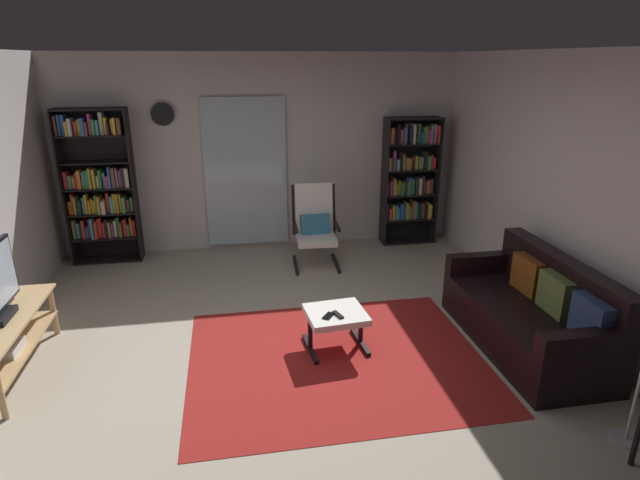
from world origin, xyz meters
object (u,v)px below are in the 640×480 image
bookshelf_near_sofa (410,177)px  ottoman (336,318)px  lounge_armchair (315,223)px  tv_stand (2,338)px  leather_sofa (532,315)px  wall_clock (163,114)px  tv_remote (338,315)px  bookshelf_near_tv (100,186)px  cell_phone (329,316)px

bookshelf_near_sofa → ottoman: bearing=-120.8°
lounge_armchair → tv_stand: bearing=-145.6°
leather_sofa → ottoman: size_ratio=3.18×
bookshelf_near_sofa → leather_sofa: 3.05m
ottoman → wall_clock: (-1.66, 2.86, 1.55)m
lounge_armchair → tv_remote: lounge_armchair is taller
bookshelf_near_tv → lounge_armchair: bookshelf_near_tv is taller
tv_stand → lounge_armchair: (2.95, 2.03, 0.20)m
lounge_armchair → ottoman: 2.12m
cell_phone → tv_remote: bearing=35.3°
tv_stand → wall_clock: wall_clock is taller
bookshelf_near_sofa → cell_phone: size_ratio=12.64×
wall_clock → ottoman: bearing=-59.8°
bookshelf_near_sofa → wall_clock: (-3.27, 0.16, 0.89)m
leather_sofa → tv_remote: size_ratio=12.38×
bookshelf_near_tv → leather_sofa: size_ratio=1.10×
bookshelf_near_tv → tv_remote: bearing=-47.9°
ottoman → leather_sofa: bearing=-9.0°
bookshelf_near_sofa → cell_phone: 3.30m
bookshelf_near_sofa → leather_sofa: bookshelf_near_sofa is taller
bookshelf_near_sofa → cell_phone: bearing=-121.4°
ottoman → cell_phone: (-0.08, -0.08, 0.07)m
leather_sofa → cell_phone: bearing=173.7°
bookshelf_near_sofa → cell_phone: (-1.69, -2.77, -0.59)m
bookshelf_near_sofa → tv_remote: 3.26m
lounge_armchair → wall_clock: bearing=157.4°
bookshelf_near_tv → tv_remote: bookshelf_near_tv is taller
ottoman → tv_remote: (0.00, -0.08, 0.07)m
leather_sofa → ottoman: (-1.76, 0.28, -0.01)m
leather_sofa → cell_phone: (-1.85, 0.20, 0.06)m
tv_stand → lounge_armchair: bearing=34.4°
tv_remote → cell_phone: tv_remote is taller
tv_stand → tv_remote: tv_stand is taller
bookshelf_near_sofa → leather_sofa: (0.16, -2.97, -0.64)m
bookshelf_near_tv → wall_clock: (0.83, 0.18, 0.85)m
bookshelf_near_sofa → wall_clock: wall_clock is taller
bookshelf_near_tv → cell_phone: bearing=-48.9°
tv_remote → tv_stand: bearing=158.8°
tv_stand → leather_sofa: leather_sofa is taller
tv_stand → leather_sofa: size_ratio=0.77×
leather_sofa → wall_clock: wall_clock is taller
bookshelf_near_sofa → tv_remote: bearing=-120.1°
bookshelf_near_sofa → tv_remote: size_ratio=12.29×
bookshelf_near_tv → bookshelf_near_sofa: bearing=0.2°
bookshelf_near_sofa → lounge_armchair: size_ratio=1.73×
bookshelf_near_sofa → cell_phone: bookshelf_near_sofa is taller
ottoman → tv_remote: tv_remote is taller
bookshelf_near_tv → lounge_armchair: (2.65, -0.58, -0.46)m
bookshelf_near_tv → wall_clock: 1.20m
cell_phone → wall_clock: size_ratio=0.48×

